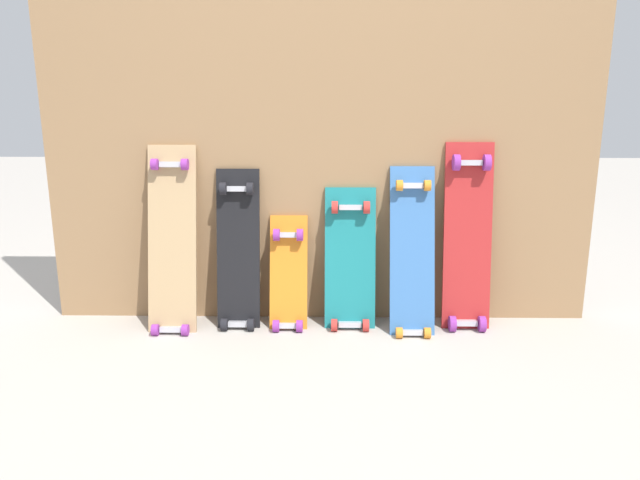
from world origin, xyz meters
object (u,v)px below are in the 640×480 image
object	(u,v)px
skateboard_black	(238,256)
skateboard_red	(468,243)
skateboard_orange	(288,280)
skateboard_blue	(412,259)
skateboard_teal	(350,266)
skateboard_natural	(172,247)

from	to	relation	value
skateboard_black	skateboard_red	xyz separation A→B (m)	(1.04, 0.00, 0.06)
skateboard_orange	skateboard_blue	size ratio (longest dim) A/B	0.71
skateboard_orange	skateboard_teal	bearing A→B (deg)	2.42
skateboard_orange	skateboard_red	xyz separation A→B (m)	(0.81, 0.02, 0.17)
skateboard_teal	skateboard_red	bearing A→B (deg)	0.44
skateboard_natural	skateboard_teal	world-z (taller)	skateboard_natural
skateboard_natural	skateboard_black	world-z (taller)	skateboard_natural
skateboard_black	skateboard_red	size ratio (longest dim) A/B	0.88
skateboard_orange	skateboard_red	size ratio (longest dim) A/B	0.64
skateboard_teal	skateboard_black	bearing A→B (deg)	-179.96
skateboard_natural	skateboard_teal	size ratio (longest dim) A/B	1.28
skateboard_natural	skateboard_red	distance (m)	1.33
skateboard_teal	skateboard_blue	world-z (taller)	skateboard_blue
skateboard_orange	skateboard_blue	xyz separation A→B (m)	(0.56, -0.03, 0.11)
skateboard_black	skateboard_teal	world-z (taller)	skateboard_black
skateboard_black	skateboard_blue	world-z (taller)	skateboard_blue
skateboard_red	skateboard_orange	bearing A→B (deg)	-178.87
skateboard_natural	skateboard_teal	bearing A→B (deg)	2.14
skateboard_orange	skateboard_blue	bearing A→B (deg)	-2.84
skateboard_orange	skateboard_natural	bearing A→B (deg)	-178.02
skateboard_blue	skateboard_orange	bearing A→B (deg)	177.16
skateboard_black	skateboard_orange	bearing A→B (deg)	-2.88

